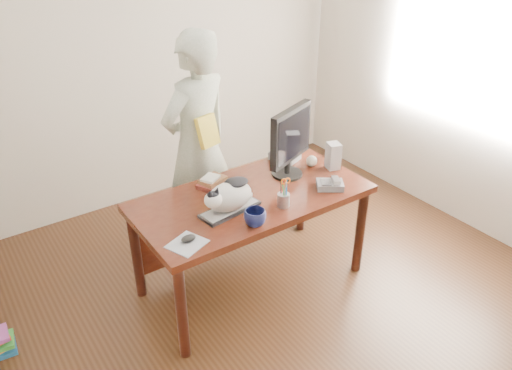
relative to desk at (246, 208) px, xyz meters
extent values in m
plane|color=black|center=(0.00, -0.68, -0.60)|extent=(4.50, 4.50, 0.00)
plane|color=silver|center=(0.00, 1.57, 0.75)|extent=(4.00, 0.00, 4.00)
cube|color=black|center=(0.00, -0.08, 0.12)|extent=(1.60, 0.80, 0.05)
cylinder|color=black|center=(-0.74, -0.42, -0.25)|extent=(0.07, 0.07, 0.70)
cylinder|color=black|center=(0.74, -0.42, -0.25)|extent=(0.07, 0.07, 0.70)
cylinder|color=black|center=(-0.74, 0.26, -0.25)|extent=(0.07, 0.07, 0.70)
cylinder|color=black|center=(0.74, 0.26, -0.25)|extent=(0.07, 0.07, 0.70)
cube|color=black|center=(0.00, 0.28, -0.20)|extent=(1.45, 0.03, 0.50)
cube|color=black|center=(-0.23, -0.17, 0.16)|extent=(0.43, 0.21, 0.02)
cube|color=#A6A7AB|center=(-0.23, -0.17, 0.17)|extent=(0.40, 0.18, 0.00)
ellipsoid|color=silver|center=(-0.23, -0.17, 0.26)|extent=(0.33, 0.23, 0.19)
ellipsoid|color=silver|center=(-0.37, -0.21, 0.30)|extent=(0.13, 0.12, 0.11)
ellipsoid|color=black|center=(-0.37, -0.21, 0.33)|extent=(0.09, 0.08, 0.04)
cone|color=black|center=(-0.39, -0.22, 0.36)|extent=(0.06, 0.06, 0.06)
cone|color=black|center=(-0.34, -0.21, 0.36)|extent=(0.06, 0.05, 0.06)
ellipsoid|color=black|center=(-0.18, -0.16, 0.34)|extent=(0.18, 0.15, 0.04)
cylinder|color=silver|center=(-0.09, -0.10, 0.19)|extent=(0.11, 0.12, 0.04)
cylinder|color=black|center=(0.37, 0.01, 0.16)|extent=(0.29, 0.29, 0.02)
cylinder|color=black|center=(0.37, 0.01, 0.22)|extent=(0.06, 0.06, 0.10)
cube|color=black|center=(0.38, 0.00, 0.47)|extent=(0.44, 0.21, 0.39)
cube|color=black|center=(0.39, -0.03, 0.47)|extent=(0.39, 0.15, 0.33)
cylinder|color=#9A9A9F|center=(0.09, -0.31, 0.19)|extent=(0.09, 0.09, 0.09)
cylinder|color=black|center=(0.08, -0.30, 0.27)|extent=(0.03, 0.03, 0.13)
cylinder|color=#0D62B8|center=(0.10, -0.33, 0.27)|extent=(0.03, 0.03, 0.13)
cylinder|color=red|center=(0.09, -0.30, 0.27)|extent=(0.01, 0.04, 0.13)
cylinder|color=#1A852E|center=(0.08, -0.32, 0.27)|extent=(0.02, 0.03, 0.13)
cylinder|color=#A6A6AB|center=(0.10, -0.32, 0.28)|extent=(0.01, 0.02, 0.10)
cylinder|color=#A6A6AB|center=(0.10, -0.32, 0.28)|extent=(0.02, 0.02, 0.10)
torus|color=#DB5E0B|center=(0.09, -0.32, 0.33)|extent=(0.04, 0.02, 0.04)
torus|color=#DB5E0B|center=(0.11, -0.32, 0.33)|extent=(0.04, 0.02, 0.04)
cube|color=#A5A9B1|center=(-0.63, -0.33, 0.15)|extent=(0.25, 0.24, 0.00)
ellipsoid|color=black|center=(-0.61, -0.31, 0.17)|extent=(0.11, 0.09, 0.04)
imported|color=#0D1237|center=(-0.19, -0.39, 0.20)|extent=(0.19, 0.19, 0.11)
cube|color=#5D5D61|center=(0.50, -0.31, 0.17)|extent=(0.22, 0.21, 0.05)
cube|color=#3C3D3F|center=(0.47, -0.30, 0.20)|extent=(0.11, 0.11, 0.01)
cube|color=#A6A6AB|center=(0.54, -0.32, 0.20)|extent=(0.12, 0.15, 0.05)
cube|color=#A8A8AB|center=(0.72, -0.09, 0.25)|extent=(0.11, 0.12, 0.20)
sphere|color=beige|center=(0.61, 0.02, 0.19)|extent=(0.08, 0.08, 0.08)
cube|color=#501A15|center=(-0.16, 0.19, 0.16)|extent=(0.24, 0.21, 0.03)
cube|color=brown|center=(-0.15, 0.19, 0.19)|extent=(0.21, 0.18, 0.03)
cube|color=beige|center=(-0.17, 0.18, 0.21)|extent=(0.15, 0.15, 0.02)
cube|color=#5D5D61|center=(0.52, 0.23, 0.18)|extent=(0.22, 0.25, 0.06)
cube|color=#3C3D3F|center=(0.53, 0.20, 0.21)|extent=(0.14, 0.14, 0.01)
imported|color=silver|center=(-0.04, 0.60, 0.27)|extent=(0.72, 0.57, 1.75)
cube|color=gold|center=(-0.04, 0.43, 0.45)|extent=(0.18, 0.14, 0.23)
camera|label=1|loc=(-1.64, -2.49, 1.86)|focal=35.00mm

